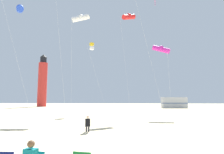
{
  "coord_description": "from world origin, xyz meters",
  "views": [
    {
      "loc": [
        2.84,
        -7.98,
        2.26
      ],
      "look_at": [
        0.92,
        13.96,
        4.84
      ],
      "focal_mm": 30.61,
      "sensor_mm": 36.0,
      "label": 1
    }
  ],
  "objects_px": {
    "kite_flyer_standing": "(88,123)",
    "kite_box_gold": "(92,46)",
    "rv_van_silver": "(174,103)",
    "kite_tube_white": "(81,18)",
    "kite_tube_blue": "(20,9)",
    "kite_tube_magenta": "(161,49)",
    "lighthouse_distant": "(43,82)",
    "kite_tube_scarlet": "(129,17)"
  },
  "relations": [
    {
      "from": "lighthouse_distant",
      "to": "kite_box_gold",
      "type": "bearing_deg",
      "value": -52.54
    },
    {
      "from": "kite_tube_blue",
      "to": "kite_tube_scarlet",
      "type": "height_order",
      "value": "kite_tube_scarlet"
    },
    {
      "from": "kite_tube_white",
      "to": "rv_van_silver",
      "type": "xyz_separation_m",
      "value": [
        18.51,
        27.5,
        -12.08
      ]
    },
    {
      "from": "kite_tube_white",
      "to": "kite_tube_magenta",
      "type": "height_order",
      "value": "kite_tube_white"
    },
    {
      "from": "kite_tube_scarlet",
      "to": "kite_box_gold",
      "type": "height_order",
      "value": "kite_tube_scarlet"
    },
    {
      "from": "kite_flyer_standing",
      "to": "rv_van_silver",
      "type": "distance_m",
      "value": 41.81
    },
    {
      "from": "kite_tube_magenta",
      "to": "rv_van_silver",
      "type": "distance_m",
      "value": 27.59
    },
    {
      "from": "kite_tube_blue",
      "to": "rv_van_silver",
      "type": "height_order",
      "value": "kite_tube_blue"
    },
    {
      "from": "kite_tube_scarlet",
      "to": "rv_van_silver",
      "type": "height_order",
      "value": "kite_tube_scarlet"
    },
    {
      "from": "rv_van_silver",
      "to": "kite_tube_white",
      "type": "bearing_deg",
      "value": -128.89
    },
    {
      "from": "kite_tube_white",
      "to": "rv_van_silver",
      "type": "height_order",
      "value": "kite_tube_white"
    },
    {
      "from": "kite_tube_blue",
      "to": "kite_tube_magenta",
      "type": "relative_size",
      "value": 1.28
    },
    {
      "from": "kite_flyer_standing",
      "to": "rv_van_silver",
      "type": "height_order",
      "value": "rv_van_silver"
    },
    {
      "from": "kite_tube_blue",
      "to": "kite_tube_magenta",
      "type": "height_order",
      "value": "kite_tube_blue"
    },
    {
      "from": "kite_tube_white",
      "to": "kite_tube_scarlet",
      "type": "distance_m",
      "value": 6.84
    },
    {
      "from": "kite_tube_white",
      "to": "lighthouse_distant",
      "type": "distance_m",
      "value": 40.18
    },
    {
      "from": "kite_flyer_standing",
      "to": "rv_van_silver",
      "type": "relative_size",
      "value": 0.18
    },
    {
      "from": "kite_box_gold",
      "to": "kite_flyer_standing",
      "type": "bearing_deg",
      "value": -79.42
    },
    {
      "from": "kite_tube_white",
      "to": "lighthouse_distant",
      "type": "relative_size",
      "value": 0.84
    },
    {
      "from": "kite_tube_white",
      "to": "kite_box_gold",
      "type": "bearing_deg",
      "value": 86.01
    },
    {
      "from": "kite_box_gold",
      "to": "rv_van_silver",
      "type": "distance_m",
      "value": 29.75
    },
    {
      "from": "kite_box_gold",
      "to": "lighthouse_distant",
      "type": "xyz_separation_m",
      "value": [
        -21.35,
        27.87,
        -3.25
      ]
    },
    {
      "from": "kite_box_gold",
      "to": "kite_tube_magenta",
      "type": "relative_size",
      "value": 1.16
    },
    {
      "from": "kite_tube_scarlet",
      "to": "kite_box_gold",
      "type": "distance_m",
      "value": 8.24
    },
    {
      "from": "kite_flyer_standing",
      "to": "kite_tube_scarlet",
      "type": "height_order",
      "value": "kite_tube_scarlet"
    },
    {
      "from": "kite_box_gold",
      "to": "lighthouse_distant",
      "type": "bearing_deg",
      "value": 127.46
    },
    {
      "from": "kite_flyer_standing",
      "to": "kite_tube_scarlet",
      "type": "distance_m",
      "value": 18.95
    },
    {
      "from": "kite_flyer_standing",
      "to": "kite_box_gold",
      "type": "bearing_deg",
      "value": -92.24
    },
    {
      "from": "kite_flyer_standing",
      "to": "kite_box_gold",
      "type": "distance_m",
      "value": 20.69
    },
    {
      "from": "kite_tube_white",
      "to": "lighthouse_distant",
      "type": "bearing_deg",
      "value": 121.75
    },
    {
      "from": "kite_tube_blue",
      "to": "kite_tube_white",
      "type": "height_order",
      "value": "kite_tube_white"
    },
    {
      "from": "kite_tube_blue",
      "to": "kite_tube_scarlet",
      "type": "relative_size",
      "value": 0.87
    },
    {
      "from": "kite_tube_magenta",
      "to": "lighthouse_distant",
      "type": "bearing_deg",
      "value": 135.36
    },
    {
      "from": "kite_tube_white",
      "to": "kite_box_gold",
      "type": "distance_m",
      "value": 6.44
    },
    {
      "from": "kite_tube_scarlet",
      "to": "kite_tube_magenta",
      "type": "distance_m",
      "value": 6.54
    },
    {
      "from": "kite_flyer_standing",
      "to": "kite_tube_white",
      "type": "xyz_separation_m",
      "value": [
        -3.69,
        11.58,
        12.85
      ]
    },
    {
      "from": "kite_tube_magenta",
      "to": "kite_box_gold",
      "type": "bearing_deg",
      "value": 160.37
    },
    {
      "from": "kite_tube_magenta",
      "to": "kite_tube_scarlet",
      "type": "bearing_deg",
      "value": -171.64
    },
    {
      "from": "kite_tube_blue",
      "to": "rv_van_silver",
      "type": "bearing_deg",
      "value": 54.41
    },
    {
      "from": "kite_tube_blue",
      "to": "kite_tube_magenta",
      "type": "xyz_separation_m",
      "value": [
        16.49,
        7.91,
        -2.78
      ]
    },
    {
      "from": "kite_tube_blue",
      "to": "kite_tube_magenta",
      "type": "distance_m",
      "value": 18.49
    },
    {
      "from": "kite_tube_blue",
      "to": "kite_flyer_standing",
      "type": "bearing_deg",
      "value": -32.79
    }
  ]
}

